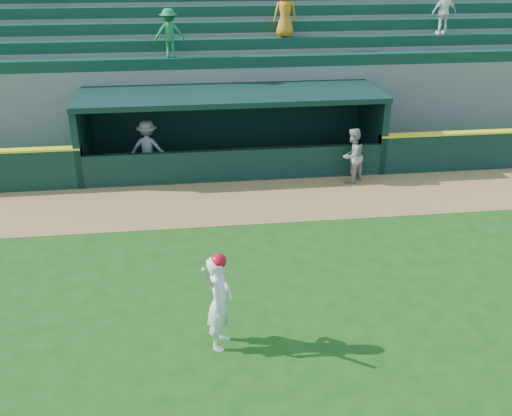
{
  "coord_description": "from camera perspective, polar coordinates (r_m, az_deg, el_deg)",
  "views": [
    {
      "loc": [
        -1.44,
        -9.71,
        6.53
      ],
      "look_at": [
        0.0,
        1.6,
        1.3
      ],
      "focal_mm": 40.0,
      "sensor_mm": 36.0,
      "label": 1
    }
  ],
  "objects": [
    {
      "name": "dugout_player_front",
      "position": [
        17.38,
        9.61,
        5.17
      ],
      "size": [
        1.04,
        1.01,
        1.68
      ],
      "primitive_type": "imported",
      "rotation": [
        0.0,
        0.0,
        3.83
      ],
      "color": "#979792",
      "rests_on": "ground"
    },
    {
      "name": "dugout",
      "position": [
        18.51,
        -2.54,
        8.38
      ],
      "size": [
        9.4,
        2.8,
        2.46
      ],
      "color": "slate",
      "rests_on": "ground"
    },
    {
      "name": "batter_at_plate",
      "position": [
        10.06,
        -3.65,
        -9.24
      ],
      "size": [
        0.62,
        0.84,
        1.87
      ],
      "color": "white",
      "rests_on": "ground"
    },
    {
      "name": "dugout_player_inside",
      "position": [
        18.01,
        -10.75,
        5.9
      ],
      "size": [
        1.25,
        0.88,
        1.76
      ],
      "primitive_type": "imported",
      "rotation": [
        0.0,
        0.0,
        2.92
      ],
      "color": "gray",
      "rests_on": "ground"
    },
    {
      "name": "stands",
      "position": [
        22.71,
        -3.71,
        14.09
      ],
      "size": [
        34.5,
        6.25,
        7.56
      ],
      "color": "slate",
      "rests_on": "ground"
    },
    {
      "name": "ground",
      "position": [
        11.79,
        1.0,
        -8.99
      ],
      "size": [
        120.0,
        120.0,
        0.0
      ],
      "primitive_type": "plane",
      "color": "#174511",
      "rests_on": "ground"
    },
    {
      "name": "warning_track",
      "position": [
        16.07,
        -1.49,
        0.66
      ],
      "size": [
        40.0,
        3.0,
        0.01
      ],
      "primitive_type": "cube",
      "color": "olive",
      "rests_on": "ground"
    }
  ]
}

